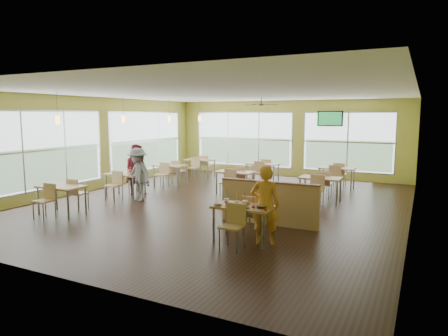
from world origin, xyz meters
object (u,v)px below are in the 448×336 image
Objects in this scene: man_plaid at (265,205)px; half_wall_divider at (269,203)px; main_table at (244,211)px; food_basket at (262,207)px.

half_wall_divider is at bearing -89.21° from man_plaid.
main_table is 6.59× the size of food_basket.
food_basket is (0.40, -0.04, 0.15)m from main_table.
main_table is at bearing -90.00° from half_wall_divider.
main_table is 0.63× the size of half_wall_divider.
man_plaid is at bearing 71.96° from food_basket.
main_table reaches higher than food_basket.
man_plaid reaches higher than food_basket.
food_basket is (0.40, -1.49, 0.26)m from half_wall_divider.
main_table is at bearing -8.76° from man_plaid.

